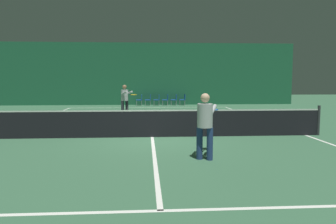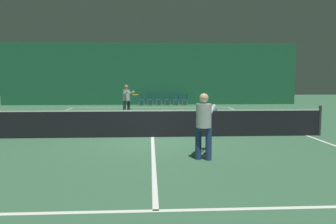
{
  "view_description": "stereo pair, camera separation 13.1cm",
  "coord_description": "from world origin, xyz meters",
  "px_view_note": "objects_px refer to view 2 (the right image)",
  "views": [
    {
      "loc": [
        -0.21,
        -11.21,
        2.0
      ],
      "look_at": [
        0.5,
        -0.77,
        0.95
      ],
      "focal_mm": 35.0,
      "sensor_mm": 36.0,
      "label": 1
    },
    {
      "loc": [
        -0.08,
        -11.22,
        2.0
      ],
      "look_at": [
        0.5,
        -0.77,
        0.95
      ],
      "focal_mm": 35.0,
      "sensor_mm": 36.0,
      "label": 2
    }
  ],
  "objects_px": {
    "tennis_net": "(152,123)",
    "courtside_chair_5": "(186,99)",
    "courtside_chair_3": "(168,99)",
    "player_far": "(127,98)",
    "courtside_chair_1": "(151,99)",
    "courtside_chair_0": "(143,99)",
    "courtside_chair_2": "(160,99)",
    "player_near": "(204,121)",
    "courtside_chair_4": "(177,99)"
  },
  "relations": [
    {
      "from": "courtside_chair_0",
      "to": "courtside_chair_2",
      "type": "xyz_separation_m",
      "value": [
        1.33,
        0.0,
        0.0
      ]
    },
    {
      "from": "player_near",
      "to": "courtside_chair_1",
      "type": "relative_size",
      "value": 1.97
    },
    {
      "from": "player_far",
      "to": "courtside_chair_4",
      "type": "xyz_separation_m",
      "value": [
        3.35,
        7.17,
        -0.5
      ]
    },
    {
      "from": "courtside_chair_4",
      "to": "courtside_chair_5",
      "type": "xyz_separation_m",
      "value": [
        0.66,
        0.0,
        0.0
      ]
    },
    {
      "from": "tennis_net",
      "to": "courtside_chair_5",
      "type": "xyz_separation_m",
      "value": [
        2.67,
        13.91,
        -0.03
      ]
    },
    {
      "from": "courtside_chair_4",
      "to": "tennis_net",
      "type": "bearing_deg",
      "value": -8.2
    },
    {
      "from": "player_far",
      "to": "courtside_chair_3",
      "type": "height_order",
      "value": "player_far"
    },
    {
      "from": "courtside_chair_1",
      "to": "courtside_chair_4",
      "type": "xyz_separation_m",
      "value": [
        1.99,
        0.0,
        0.0
      ]
    },
    {
      "from": "courtside_chair_1",
      "to": "courtside_chair_0",
      "type": "bearing_deg",
      "value": -90.0
    },
    {
      "from": "courtside_chair_2",
      "to": "courtside_chair_4",
      "type": "xyz_separation_m",
      "value": [
        1.33,
        0.0,
        0.0
      ]
    },
    {
      "from": "tennis_net",
      "to": "player_far",
      "type": "bearing_deg",
      "value": 101.32
    },
    {
      "from": "player_near",
      "to": "courtside_chair_5",
      "type": "relative_size",
      "value": 1.97
    },
    {
      "from": "player_far",
      "to": "courtside_chair_5",
      "type": "xyz_separation_m",
      "value": [
        4.02,
        7.17,
        -0.5
      ]
    },
    {
      "from": "player_far",
      "to": "courtside_chair_3",
      "type": "distance_m",
      "value": 7.68
    },
    {
      "from": "courtside_chair_5",
      "to": "tennis_net",
      "type": "bearing_deg",
      "value": -10.86
    },
    {
      "from": "player_far",
      "to": "courtside_chair_0",
      "type": "distance_m",
      "value": 7.22
    },
    {
      "from": "player_near",
      "to": "courtside_chair_2",
      "type": "distance_m",
      "value": 17.15
    },
    {
      "from": "player_far",
      "to": "courtside_chair_1",
      "type": "bearing_deg",
      "value": 137.89
    },
    {
      "from": "tennis_net",
      "to": "courtside_chair_4",
      "type": "bearing_deg",
      "value": 81.8
    },
    {
      "from": "courtside_chair_1",
      "to": "courtside_chair_5",
      "type": "xyz_separation_m",
      "value": [
        2.66,
        0.0,
        0.0
      ]
    },
    {
      "from": "courtside_chair_5",
      "to": "courtside_chair_3",
      "type": "bearing_deg",
      "value": -90.0
    },
    {
      "from": "courtside_chair_0",
      "to": "courtside_chair_1",
      "type": "distance_m",
      "value": 0.66
    },
    {
      "from": "courtside_chair_2",
      "to": "courtside_chair_3",
      "type": "xyz_separation_m",
      "value": [
        0.66,
        0.0,
        0.0
      ]
    },
    {
      "from": "courtside_chair_0",
      "to": "courtside_chair_1",
      "type": "relative_size",
      "value": 1.0
    },
    {
      "from": "courtside_chair_3",
      "to": "courtside_chair_4",
      "type": "bearing_deg",
      "value": 90.0
    },
    {
      "from": "courtside_chair_3",
      "to": "courtside_chair_5",
      "type": "distance_m",
      "value": 1.33
    },
    {
      "from": "player_far",
      "to": "courtside_chair_4",
      "type": "relative_size",
      "value": 2.02
    },
    {
      "from": "courtside_chair_1",
      "to": "courtside_chair_5",
      "type": "relative_size",
      "value": 1.0
    },
    {
      "from": "tennis_net",
      "to": "player_far",
      "type": "distance_m",
      "value": 6.89
    },
    {
      "from": "courtside_chair_2",
      "to": "courtside_chair_5",
      "type": "xyz_separation_m",
      "value": [
        1.99,
        0.0,
        0.0
      ]
    },
    {
      "from": "tennis_net",
      "to": "player_near",
      "type": "height_order",
      "value": "player_near"
    },
    {
      "from": "courtside_chair_2",
      "to": "courtside_chair_5",
      "type": "relative_size",
      "value": 1.0
    },
    {
      "from": "tennis_net",
      "to": "courtside_chair_2",
      "type": "height_order",
      "value": "tennis_net"
    },
    {
      "from": "courtside_chair_1",
      "to": "courtside_chair_3",
      "type": "relative_size",
      "value": 1.0
    },
    {
      "from": "courtside_chair_0",
      "to": "courtside_chair_2",
      "type": "bearing_deg",
      "value": 90.0
    },
    {
      "from": "tennis_net",
      "to": "courtside_chair_3",
      "type": "relative_size",
      "value": 14.29
    },
    {
      "from": "player_near",
      "to": "courtside_chair_4",
      "type": "bearing_deg",
      "value": 19.48
    },
    {
      "from": "courtside_chair_2",
      "to": "courtside_chair_0",
      "type": "bearing_deg",
      "value": -90.0
    },
    {
      "from": "courtside_chair_0",
      "to": "courtside_chair_3",
      "type": "xyz_separation_m",
      "value": [
        1.99,
        0.0,
        0.0
      ]
    },
    {
      "from": "tennis_net",
      "to": "player_near",
      "type": "distance_m",
      "value": 3.5
    },
    {
      "from": "tennis_net",
      "to": "courtside_chair_3",
      "type": "height_order",
      "value": "tennis_net"
    },
    {
      "from": "courtside_chair_0",
      "to": "courtside_chair_2",
      "type": "height_order",
      "value": "same"
    },
    {
      "from": "courtside_chair_2",
      "to": "courtside_chair_3",
      "type": "distance_m",
      "value": 0.66
    },
    {
      "from": "courtside_chair_1",
      "to": "courtside_chair_2",
      "type": "xyz_separation_m",
      "value": [
        0.66,
        0.0,
        0.0
      ]
    },
    {
      "from": "player_far",
      "to": "courtside_chair_0",
      "type": "xyz_separation_m",
      "value": [
        0.7,
        7.17,
        -0.5
      ]
    },
    {
      "from": "tennis_net",
      "to": "player_near",
      "type": "bearing_deg",
      "value": -68.7
    },
    {
      "from": "courtside_chair_3",
      "to": "courtside_chair_5",
      "type": "xyz_separation_m",
      "value": [
        1.33,
        0.0,
        0.0
      ]
    },
    {
      "from": "player_far",
      "to": "courtside_chair_3",
      "type": "relative_size",
      "value": 2.02
    },
    {
      "from": "tennis_net",
      "to": "player_near",
      "type": "xyz_separation_m",
      "value": [
        1.26,
        -3.23,
        0.46
      ]
    },
    {
      "from": "player_near",
      "to": "courtside_chair_2",
      "type": "height_order",
      "value": "player_near"
    }
  ]
}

